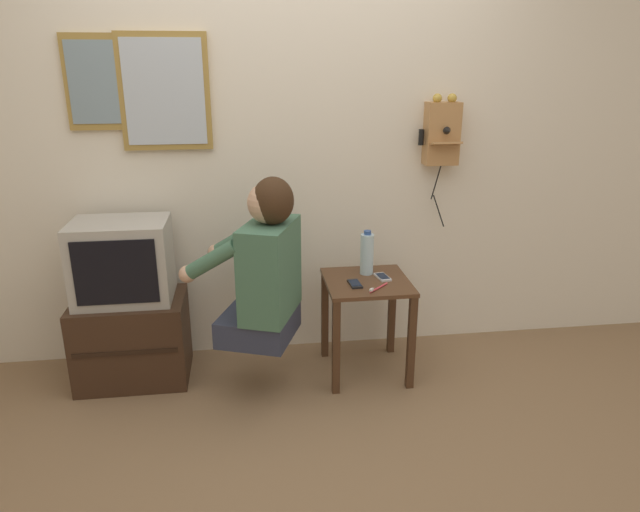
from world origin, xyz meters
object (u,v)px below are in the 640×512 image
object	(u,v)px
person	(265,267)
framed_picture	(96,82)
wall_mirror	(165,92)
cell_phone_spare	(383,277)
toothbrush	(377,288)
cell_phone_held	(355,284)
wall_phone_antique	(442,133)
television	(122,261)
water_bottle	(367,254)

from	to	relation	value
person	framed_picture	distance (m)	1.32
wall_mirror	cell_phone_spare	size ratio (longest dim) A/B	4.64
cell_phone_spare	toothbrush	distance (m)	0.18
cell_phone_held	framed_picture	bearing A→B (deg)	158.71
wall_phone_antique	toothbrush	xyz separation A→B (m)	(-0.46, -0.46, -0.76)
television	framed_picture	bearing A→B (deg)	108.09
wall_mirror	wall_phone_antique	bearing A→B (deg)	-1.51
cell_phone_spare	toothbrush	xyz separation A→B (m)	(-0.07, -0.16, 0.00)
cell_phone_held	water_bottle	size ratio (longest dim) A/B	0.50
framed_picture	cell_phone_held	size ratio (longest dim) A/B	3.85
wall_phone_antique	toothbrush	distance (m)	1.00
cell_phone_spare	television	bearing A→B (deg)	166.72
television	wall_mirror	bearing A→B (deg)	41.84
framed_picture	wall_mirror	size ratio (longest dim) A/B	0.80
wall_phone_antique	toothbrush	size ratio (longest dim) A/B	6.13
television	toothbrush	xyz separation A→B (m)	(1.35, -0.26, -0.13)
framed_picture	water_bottle	distance (m)	1.72
person	framed_picture	xyz separation A→B (m)	(-0.83, 0.51, 0.89)
cell_phone_held	toothbrush	size ratio (longest dim) A/B	1.00
framed_picture	water_bottle	xyz separation A→B (m)	(1.42, -0.26, -0.93)
framed_picture	cell_phone_spare	world-z (taller)	framed_picture
toothbrush	water_bottle	bearing A→B (deg)	-42.18
person	television	xyz separation A→B (m)	(-0.76, 0.27, -0.02)
television	cell_phone_spare	world-z (taller)	television
person	toothbrush	distance (m)	0.62
water_bottle	wall_mirror	bearing A→B (deg)	166.59
television	cell_phone_held	bearing A→B (deg)	-8.27
wall_phone_antique	toothbrush	world-z (taller)	wall_phone_antique
person	television	size ratio (longest dim) A/B	1.71
water_bottle	toothbrush	xyz separation A→B (m)	(0.01, -0.24, -0.11)
person	cell_phone_spare	world-z (taller)	person
cell_phone_held	person	bearing A→B (deg)	-173.34
person	cell_phone_held	size ratio (longest dim) A/B	6.78
wall_phone_antique	wall_mirror	size ratio (longest dim) A/B	1.27
television	cell_phone_spare	distance (m)	1.43
wall_phone_antique	television	bearing A→B (deg)	-173.73
person	cell_phone_spare	distance (m)	0.70
person	water_bottle	world-z (taller)	person
wall_phone_antique	wall_mirror	distance (m)	1.56
water_bottle	toothbrush	size ratio (longest dim) A/B	2.02
television	water_bottle	world-z (taller)	television
person	wall_mirror	size ratio (longest dim) A/B	1.41
framed_picture	cell_phone_held	world-z (taller)	framed_picture
cell_phone_held	toothbrush	xyz separation A→B (m)	(0.11, -0.08, 0.00)
water_bottle	toothbrush	distance (m)	0.27
television	wall_phone_antique	xyz separation A→B (m)	(1.81, 0.20, 0.63)
television	wall_phone_antique	world-z (taller)	wall_phone_antique
person	television	distance (m)	0.80
framed_picture	toothbrush	xyz separation A→B (m)	(1.43, -0.50, -1.04)
wall_phone_antique	person	bearing A→B (deg)	-156.15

